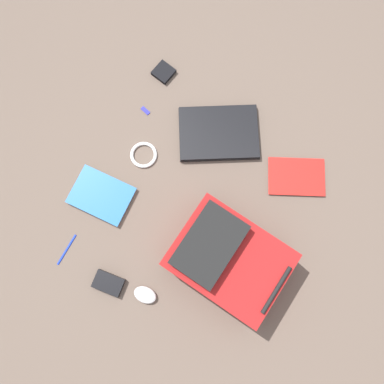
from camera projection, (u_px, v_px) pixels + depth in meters
The scene contains 11 objects.
ground_plane at pixel (194, 205), 1.62m from camera, with size 3.41×3.41×0.00m, color brown.
backpack at pixel (227, 258), 1.48m from camera, with size 0.37×0.46×0.22m.
laptop at pixel (219, 133), 1.66m from camera, with size 0.40×0.44×0.03m.
book_red at pixel (102, 195), 1.61m from camera, with size 0.21×0.27×0.02m.
book_blue at pixel (296, 177), 1.64m from camera, with size 0.27×0.30×0.01m.
computer_mouse at pixel (145, 295), 1.53m from camera, with size 0.06×0.10×0.04m, color silver.
cable_coil at pixel (144, 155), 1.65m from camera, with size 0.12×0.12×0.01m, color silver.
power_brick at pixel (109, 283), 1.54m from camera, with size 0.08×0.12×0.03m, color black.
pen_black at pixel (67, 249), 1.58m from camera, with size 0.01×0.01×0.14m, color #1933B2.
earbud_pouch at pixel (164, 72), 1.72m from camera, with size 0.09×0.09×0.02m, color black.
usb_stick at pixel (145, 110), 1.70m from camera, with size 0.02×0.05×0.01m, color #191999.
Camera 1 is at (0.22, 0.11, 1.60)m, focal length 34.37 mm.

